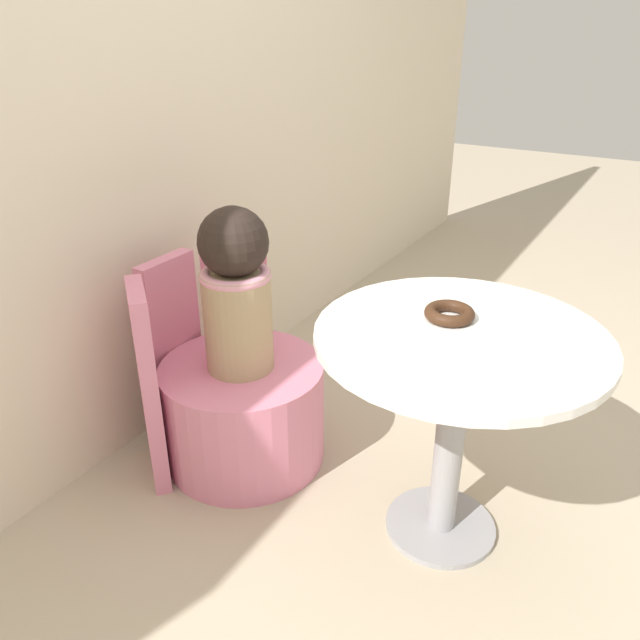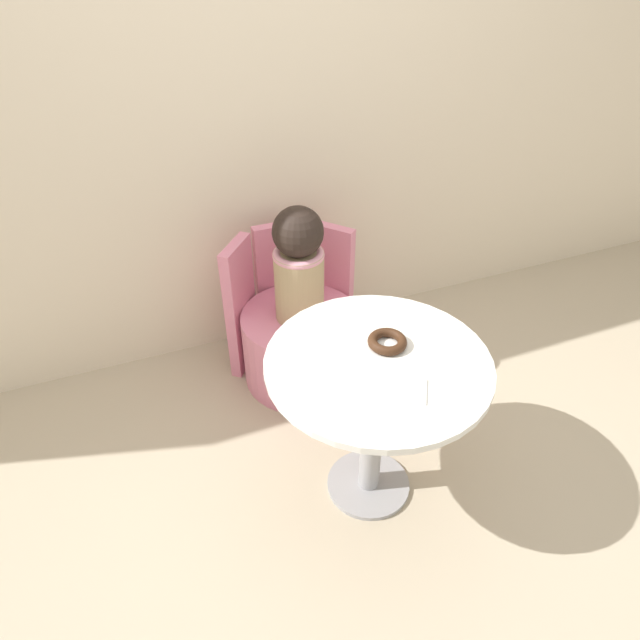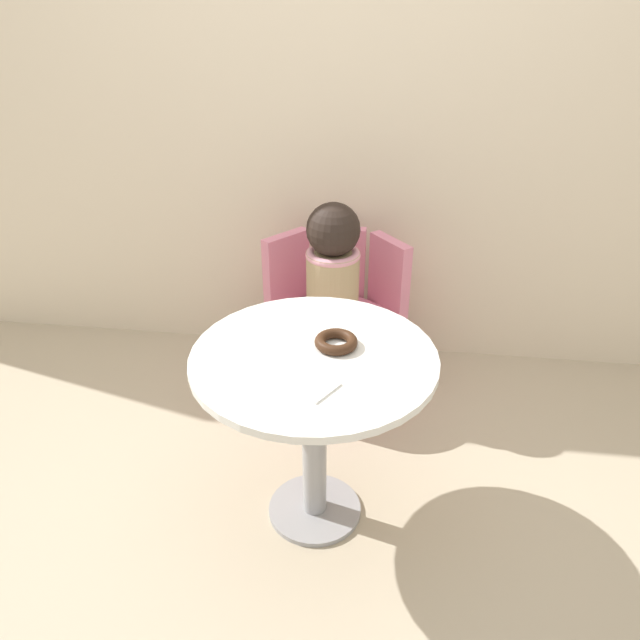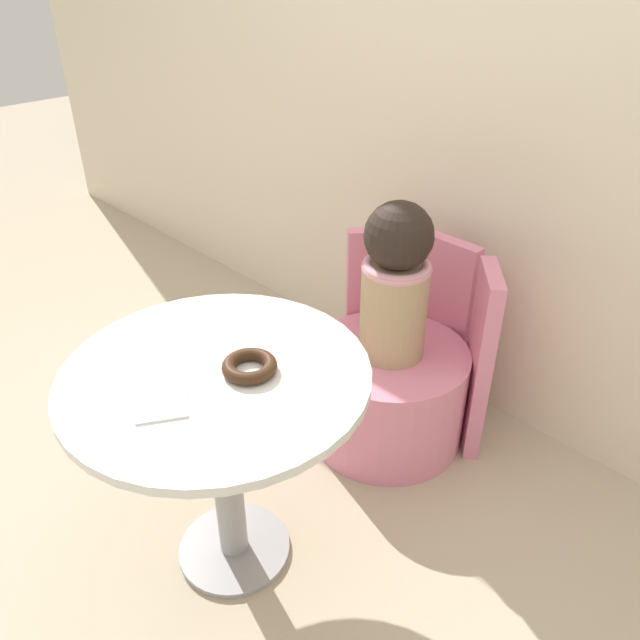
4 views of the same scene
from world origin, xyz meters
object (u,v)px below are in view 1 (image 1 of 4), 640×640
round_table (456,379)px  tub_chair (244,412)px  donut (449,313)px  child_figure (236,290)px

round_table → tub_chair: round_table is taller
round_table → donut: (0.06, 0.05, 0.15)m
round_table → tub_chair: size_ratio=1.40×
tub_chair → child_figure: child_figure is taller
donut → tub_chair: bearing=97.1°
tub_chair → donut: 0.81m
round_table → tub_chair: (-0.02, 0.70, -0.34)m
round_table → donut: donut is taller
child_figure → donut: 0.65m
tub_chair → child_figure: size_ratio=1.02×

